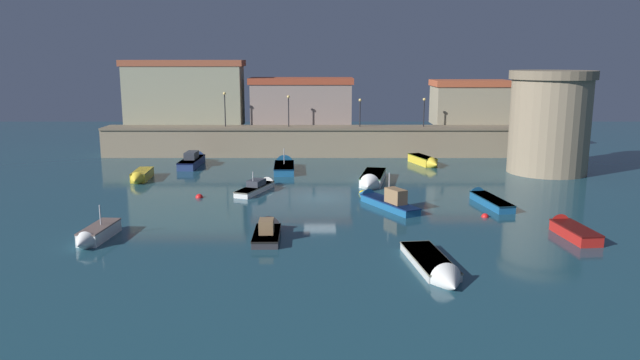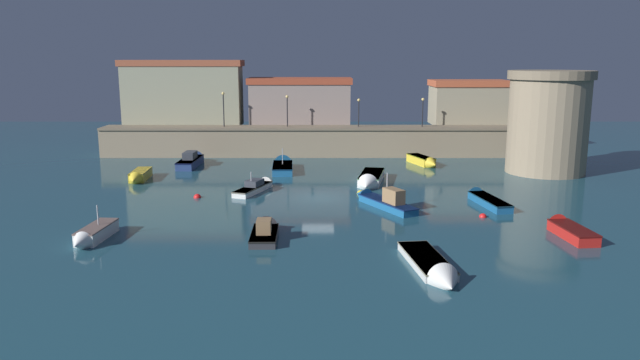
# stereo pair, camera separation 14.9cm
# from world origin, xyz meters

# --- Properties ---
(ground_plane) EXTENTS (114.77, 114.77, 0.00)m
(ground_plane) POSITION_xyz_m (0.00, 0.00, 0.00)
(ground_plane) COLOR #1E4756
(quay_wall) EXTENTS (47.84, 3.70, 3.25)m
(quay_wall) POSITION_xyz_m (0.00, 20.83, 1.63)
(quay_wall) COLOR gray
(quay_wall) RESTS_ON ground
(old_town_backdrop) EXTENTS (44.73, 5.66, 7.48)m
(old_town_backdrop) POSITION_xyz_m (-2.77, 24.91, 6.14)
(old_town_backdrop) COLOR gray
(old_town_backdrop) RESTS_ON ground
(fortress_tower) EXTENTS (7.86, 7.86, 9.59)m
(fortress_tower) POSITION_xyz_m (21.57, 10.63, 4.85)
(fortress_tower) COLOR gray
(fortress_tower) RESTS_ON ground
(quay_lamp_0) EXTENTS (0.32, 0.32, 3.81)m
(quay_lamp_0) POSITION_xyz_m (-10.48, 20.83, 5.75)
(quay_lamp_0) COLOR black
(quay_lamp_0) RESTS_ON quay_wall
(quay_lamp_1) EXTENTS (0.32, 0.32, 3.45)m
(quay_lamp_1) POSITION_xyz_m (-3.46, 20.83, 5.54)
(quay_lamp_1) COLOR black
(quay_lamp_1) RESTS_ON quay_wall
(quay_lamp_2) EXTENTS (0.32, 0.32, 3.08)m
(quay_lamp_2) POSITION_xyz_m (4.43, 20.83, 5.33)
(quay_lamp_2) COLOR black
(quay_lamp_2) RESTS_ON quay_wall
(quay_lamp_3) EXTENTS (0.32, 0.32, 3.16)m
(quay_lamp_3) POSITION_xyz_m (11.49, 20.83, 5.37)
(quay_lamp_3) COLOR black
(quay_lamp_3) RESTS_ON quay_wall
(moored_boat_0) EXTENTS (1.64, 5.05, 1.80)m
(moored_boat_0) POSITION_xyz_m (-3.21, -10.19, 0.33)
(moored_boat_0) COLOR #333338
(moored_boat_0) RESTS_ON ground
(moored_boat_1) EXTENTS (1.83, 5.15, 1.31)m
(moored_boat_1) POSITION_xyz_m (15.43, -10.00, 0.37)
(moored_boat_1) COLOR red
(moored_boat_1) RESTS_ON ground
(moored_boat_2) EXTENTS (3.07, 7.30, 1.70)m
(moored_boat_2) POSITION_xyz_m (4.49, 5.14, 0.42)
(moored_boat_2) COLOR white
(moored_boat_2) RESTS_ON ground
(moored_boat_3) EXTENTS (2.80, 5.39, 1.22)m
(moored_boat_3) POSITION_xyz_m (10.73, 14.62, 0.44)
(moored_boat_3) COLOR gold
(moored_boat_3) RESTS_ON ground
(moored_boat_4) EXTENTS (3.32, 6.44, 2.06)m
(moored_boat_4) POSITION_xyz_m (-4.96, 2.96, 0.32)
(moored_boat_4) COLOR white
(moored_boat_4) RESTS_ON ground
(moored_boat_5) EXTENTS (2.51, 6.99, 1.61)m
(moored_boat_5) POSITION_xyz_m (5.96, -16.96, 0.24)
(moored_boat_5) COLOR silver
(moored_boat_5) RESTS_ON ground
(moored_boat_6) EXTENTS (2.15, 6.75, 2.75)m
(moored_boat_6) POSITION_xyz_m (-3.49, 12.26, 0.36)
(moored_boat_6) COLOR #195689
(moored_boat_6) RESTS_ON ground
(moored_boat_7) EXTENTS (1.76, 7.13, 1.84)m
(moored_boat_7) POSITION_xyz_m (-12.92, 14.89, 0.50)
(moored_boat_7) COLOR navy
(moored_boat_7) RESTS_ON ground
(moored_boat_8) EXTENTS (4.51, 6.99, 2.94)m
(moored_boat_8) POSITION_xyz_m (4.71, -2.66, 0.44)
(moored_boat_8) COLOR #195689
(moored_boat_8) RESTS_ON ground
(moored_boat_9) EXTENTS (2.26, 6.67, 1.19)m
(moored_boat_9) POSITION_xyz_m (12.55, -1.54, 0.31)
(moored_boat_9) COLOR #195689
(moored_boat_9) RESTS_ON ground
(moored_boat_10) EXTENTS (1.56, 4.80, 2.19)m
(moored_boat_10) POSITION_xyz_m (-13.38, -11.45, 0.43)
(moored_boat_10) COLOR white
(moored_boat_10) RESTS_ON ground
(moored_boat_12) EXTENTS (1.58, 4.97, 1.23)m
(moored_boat_12) POSITION_xyz_m (-15.96, 6.75, 0.43)
(moored_boat_12) COLOR gold
(moored_boat_12) RESTS_ON ground
(mooring_buoy_0) EXTENTS (0.51, 0.51, 0.51)m
(mooring_buoy_0) POSITION_xyz_m (11.37, -5.80, 0.00)
(mooring_buoy_0) COLOR red
(mooring_buoy_0) RESTS_ON ground
(mooring_buoy_1) EXTENTS (0.59, 0.59, 0.59)m
(mooring_buoy_1) POSITION_xyz_m (-9.44, 0.07, 0.00)
(mooring_buoy_1) COLOR red
(mooring_buoy_1) RESTS_ON ground
(mooring_buoy_2) EXTENTS (0.63, 0.63, 0.63)m
(mooring_buoy_2) POSITION_xyz_m (3.43, 1.31, 0.00)
(mooring_buoy_2) COLOR yellow
(mooring_buoy_2) RESTS_ON ground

